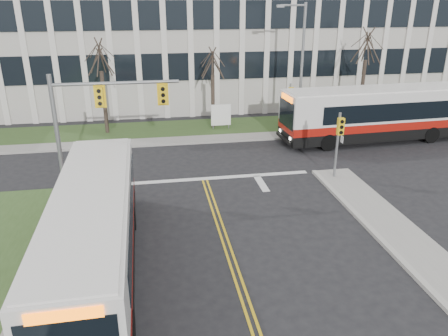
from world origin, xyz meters
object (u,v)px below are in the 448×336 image
streetlight (300,62)px  newspaper_box_red (46,269)px  bus_cross (379,115)px  newspaper_box_blue (52,253)px  bus_main (95,233)px  directory_sign (221,115)px

streetlight → newspaper_box_red: (-14.83, -16.37, -4.72)m
bus_cross → newspaper_box_blue: size_ratio=14.41×
bus_cross → bus_main: bearing=-56.8°
bus_main → bus_cross: bus_cross is taller
streetlight → newspaper_box_blue: 21.83m
newspaper_box_red → bus_main: bearing=-0.4°
newspaper_box_red → directory_sign: bearing=54.3°
streetlight → bus_cross: size_ratio=0.67×
bus_main → newspaper_box_red: size_ratio=12.73×
streetlight → bus_main: bearing=-128.9°
newspaper_box_red → newspaper_box_blue: bearing=82.0°
directory_sign → bus_main: (-7.50, -17.43, 0.44)m
bus_cross → newspaper_box_blue: 23.30m
directory_sign → newspaper_box_red: directory_sign is taller
newspaper_box_blue → streetlight: bearing=59.0°
bus_main → newspaper_box_red: bus_main is taller
bus_cross → newspaper_box_red: size_ratio=14.41×
directory_sign → bus_cross: 11.35m
bus_main → newspaper_box_blue: size_ratio=12.73×
bus_main → bus_cross: 22.23m
directory_sign → bus_main: size_ratio=0.17×
bus_cross → newspaper_box_blue: (-19.77, -12.27, -1.35)m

